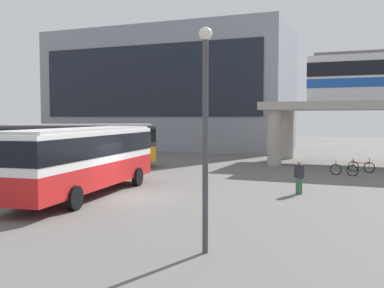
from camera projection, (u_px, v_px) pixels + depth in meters
The scene contains 8 objects.
ground_plane at pixel (204, 172), 29.99m from camera, with size 120.00×120.00×0.00m, color #605E5B.
station_building at pixel (169, 90), 54.40m from camera, with size 29.10×12.03×14.02m.
bus_main at pixel (84, 154), 21.00m from camera, with size 3.77×11.26×3.22m.
bus_secondary at pixel (80, 141), 32.63m from camera, with size 10.83×7.71×3.22m.
bicycle_red at pixel (361, 167), 30.23m from camera, with size 1.74×0.53×1.04m.
bicycle_green at pixel (344, 170), 28.46m from camera, with size 1.77×0.37×1.04m.
pedestrian_at_kerb at pixel (299, 178), 21.59m from camera, with size 0.48×0.42×1.64m.
lamp_post at pixel (205, 121), 12.05m from camera, with size 0.36×0.36×6.16m.
Camera 1 is at (10.34, -17.98, 3.75)m, focal length 41.59 mm.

